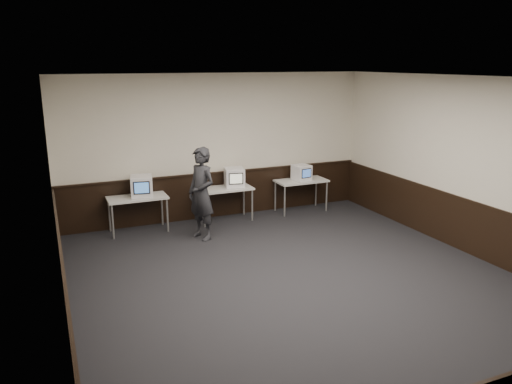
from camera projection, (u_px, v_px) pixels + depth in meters
floor at (302, 285)px, 7.92m from camera, size 8.00×8.00×0.00m
ceiling at (307, 79)px, 7.10m from camera, size 8.00×8.00×0.00m
back_wall at (218, 147)px, 11.07m from camera, size 7.00×0.00×7.00m
left_wall at (55, 214)px, 6.18m from camera, size 0.00×8.00×8.00m
right_wall at (478, 168)px, 8.84m from camera, size 0.00×8.00×8.00m
wainscot_back at (219, 195)px, 11.33m from camera, size 6.98×0.04×1.00m
wainscot_left at (66, 295)px, 6.47m from camera, size 0.04×7.98×1.00m
wainscot_right at (471, 227)px, 9.11m from camera, size 0.04×7.98×1.00m
wainscot_rail at (219, 173)px, 11.18m from camera, size 6.98×0.06×0.04m
desk_left at (137, 200)px, 10.22m from camera, size 1.20×0.60×0.75m
desk_center at (225, 191)px, 10.95m from camera, size 1.20×0.60×0.75m
desk_right at (301, 183)px, 11.67m from camera, size 1.20×0.60×0.75m
emac_left at (142, 186)px, 10.18m from camera, size 0.51×0.53×0.43m
emac_center at (234, 177)px, 10.99m from camera, size 0.50×0.51×0.42m
emac_right at (302, 173)px, 11.59m from camera, size 0.41×0.43×0.36m
person at (202, 194)px, 9.78m from camera, size 0.67×0.79×1.84m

